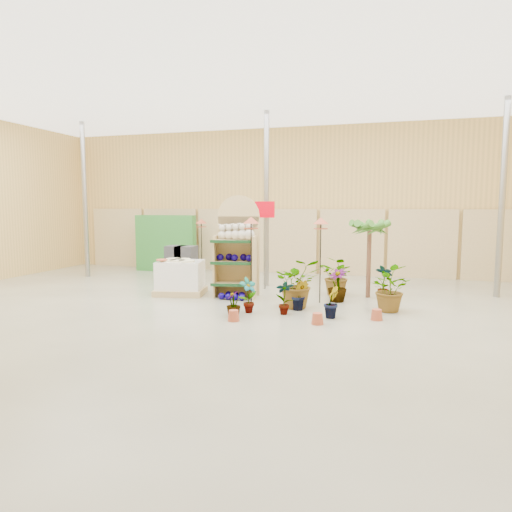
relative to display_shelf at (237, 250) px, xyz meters
The scene contains 23 objects.
room 1.58m from the display_shelf, 74.76° to the right, with size 15.20×12.10×4.70m.
display_shelf is the anchor object (origin of this frame).
teddy_bears 0.43m from the display_shelf, 71.76° to the right, with size 0.87×0.24×0.38m.
gazing_balls_shelf 0.21m from the display_shelf, 90.00° to the right, with size 0.86×0.29×0.16m.
gazing_balls_floor 1.07m from the display_shelf, 84.99° to the right, with size 0.63×0.39×0.15m.
pallet_stack 1.53m from the display_shelf, behind, with size 1.28×1.13×0.83m.
charcoal_planters 2.62m from the display_shelf, 145.63° to the left, with size 0.80×0.50×1.00m.
trellis_stock 4.79m from the display_shelf, 137.29° to the left, with size 2.00×0.30×1.80m, color #2B742C.
offer_sign 1.20m from the display_shelf, 69.44° to the left, with size 0.50×0.08×2.20m.
bird_table_front 1.26m from the display_shelf, 55.62° to the right, with size 0.34×0.34×1.86m.
bird_table_right 2.08m from the display_shelf, ahead, with size 0.34×0.34×1.84m.
bird_table_back 3.26m from the display_shelf, 127.82° to the left, with size 0.34×0.34×1.72m.
palm 3.06m from the display_shelf, 12.80° to the left, with size 0.70×0.70×1.88m.
potted_plant_0 1.88m from the display_shelf, 64.38° to the right, with size 0.37×0.25×0.70m, color #357020.
potted_plant_1 2.13m from the display_shelf, 32.46° to the right, with size 0.34×0.28×0.63m, color #357020.
potted_plant_2 1.88m from the display_shelf, 28.11° to the right, with size 0.92×0.80×1.03m, color #357020.
potted_plant_3 2.41m from the display_shelf, ahead, with size 0.41×0.41×0.73m, color #357020.
potted_plant_4 3.40m from the display_shelf, ahead, with size 0.41×0.28×0.78m, color #357020.
potted_plant_6 2.43m from the display_shelf, 18.10° to the left, with size 0.82×0.71×0.91m, color #357020.
potted_plant_7 2.16m from the display_shelf, 73.59° to the right, with size 0.28×0.28×0.49m, color #357020.
potted_plant_8 2.21m from the display_shelf, 45.68° to the right, with size 0.35×0.24×0.66m, color #357020.
potted_plant_9 2.90m from the display_shelf, 32.63° to the right, with size 0.33×0.26×0.59m, color #357020.
potted_plant_10 3.48m from the display_shelf, 10.99° to the right, with size 0.81×0.71×0.90m, color #357020.
Camera 1 is at (3.06, -7.98, 2.07)m, focal length 32.00 mm.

